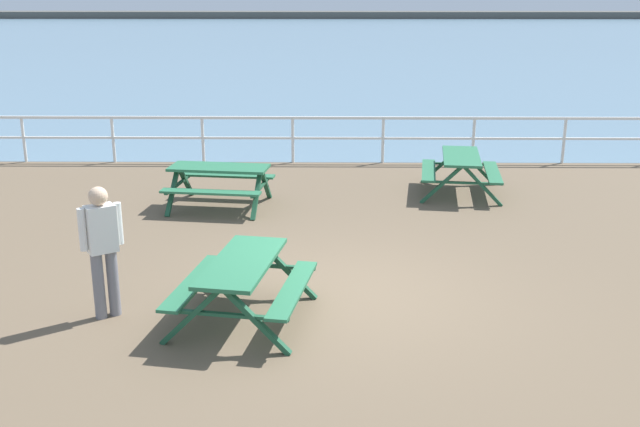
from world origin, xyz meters
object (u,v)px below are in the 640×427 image
(picnic_table_far_right, at_px, (461,165))
(visitor, at_px, (102,244))
(picnic_table_near_left, at_px, (219,176))
(picnic_table_far_left, at_px, (243,275))

(picnic_table_far_right, distance_m, visitor, 7.87)
(picnic_table_far_right, bearing_deg, picnic_table_near_left, 109.52)
(visitor, bearing_deg, picnic_table_near_left, 137.21)
(picnic_table_far_right, height_order, visitor, visitor)
(picnic_table_far_left, relative_size, visitor, 1.22)
(picnic_table_far_left, xyz_separation_m, visitor, (-1.69, 0.09, 0.36))
(picnic_table_far_left, height_order, visitor, visitor)
(picnic_table_far_left, xyz_separation_m, picnic_table_far_right, (3.63, 5.87, 0.00))
(picnic_table_near_left, height_order, picnic_table_far_left, same)
(picnic_table_near_left, height_order, picnic_table_far_right, same)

